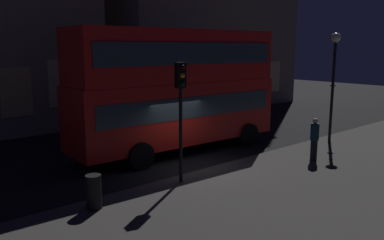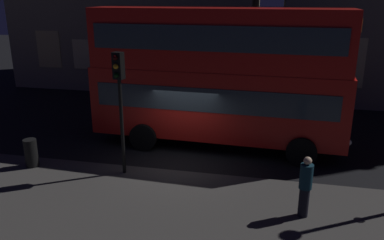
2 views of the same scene
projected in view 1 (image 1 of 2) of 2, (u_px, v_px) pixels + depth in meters
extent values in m
plane|color=black|center=(191.00, 167.00, 15.81)|extent=(80.00, 80.00, 0.00)
cube|color=#423F3D|center=(288.00, 199.00, 12.31)|extent=(44.00, 7.72, 0.12)
cube|color=#E5C67F|center=(17.00, 92.00, 20.34)|extent=(1.58, 0.06, 2.56)
cube|color=#F9E09E|center=(63.00, 83.00, 21.87)|extent=(1.58, 0.06, 2.58)
cube|color=#F9E09E|center=(181.00, 81.00, 26.23)|extent=(2.05, 0.06, 2.59)
cube|color=#F2D18C|center=(216.00, 76.00, 28.25)|extent=(2.05, 0.06, 2.06)
cube|color=#F2D18C|center=(246.00, 76.00, 30.33)|extent=(2.05, 0.06, 1.97)
cube|color=#F2D18C|center=(272.00, 77.00, 32.42)|extent=(2.05, 0.06, 2.47)
cube|color=red|center=(177.00, 111.00, 17.73)|extent=(9.92, 2.93, 2.67)
cube|color=red|center=(177.00, 56.00, 17.29)|extent=(9.72, 2.87, 2.25)
cube|color=#2D3842|center=(177.00, 104.00, 17.67)|extent=(9.13, 2.96, 0.90)
cube|color=#2D3842|center=(177.00, 53.00, 17.27)|extent=(9.13, 2.96, 0.90)
cube|color=#F2D84C|center=(253.00, 42.00, 20.14)|extent=(0.14, 1.52, 0.44)
sphere|color=white|center=(241.00, 118.00, 21.56)|extent=(0.24, 0.24, 0.24)
sphere|color=white|center=(264.00, 123.00, 20.29)|extent=(0.24, 0.24, 0.24)
cylinder|color=black|center=(213.00, 127.00, 21.03)|extent=(1.10, 0.28, 1.09)
cylinder|color=black|center=(249.00, 135.00, 19.00)|extent=(1.10, 0.28, 1.09)
cylinder|color=black|center=(110.00, 143.00, 17.34)|extent=(1.10, 0.28, 1.09)
cylinder|color=black|center=(141.00, 156.00, 15.31)|extent=(1.10, 0.28, 1.09)
cylinder|color=black|center=(181.00, 136.00, 13.45)|extent=(0.12, 0.12, 3.26)
cube|color=black|center=(180.00, 75.00, 13.07)|extent=(0.36, 0.31, 0.85)
sphere|color=black|center=(183.00, 67.00, 12.90)|extent=(0.17, 0.17, 0.17)
sphere|color=orange|center=(183.00, 75.00, 12.95)|extent=(0.17, 0.17, 0.17)
sphere|color=black|center=(183.00, 84.00, 13.00)|extent=(0.17, 0.17, 0.17)
cylinder|color=black|center=(255.00, 96.00, 25.48)|extent=(0.12, 0.12, 3.26)
cube|color=black|center=(256.00, 64.00, 25.10)|extent=(0.32, 0.26, 0.85)
sphere|color=black|center=(255.00, 59.00, 25.17)|extent=(0.17, 0.17, 0.17)
sphere|color=orange|center=(254.00, 64.00, 25.21)|extent=(0.17, 0.17, 0.17)
sphere|color=black|center=(254.00, 68.00, 25.26)|extent=(0.17, 0.17, 0.17)
cylinder|color=black|center=(332.00, 92.00, 19.33)|extent=(0.14, 0.14, 4.84)
torus|color=black|center=(333.00, 86.00, 19.27)|extent=(0.28, 0.28, 0.06)
sphere|color=#F9EFC6|center=(336.00, 38.00, 18.85)|extent=(0.46, 0.46, 0.46)
cylinder|color=black|center=(314.00, 150.00, 16.25)|extent=(0.28, 0.28, 0.84)
cylinder|color=#0F2D3D|center=(315.00, 132.00, 16.11)|extent=(0.35, 0.35, 0.69)
sphere|color=beige|center=(315.00, 121.00, 16.03)|extent=(0.22, 0.22, 0.22)
cylinder|color=black|center=(94.00, 192.00, 11.33)|extent=(0.45, 0.45, 1.00)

